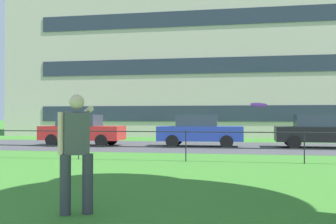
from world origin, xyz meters
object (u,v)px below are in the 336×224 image
Objects in this scene: frisbee at (259,105)px; car_black_left at (319,131)px; car_blue_far_right at (199,131)px; person_thrower at (77,149)px; car_red_far_left at (82,130)px; apartment_building_background at (266,29)px.

car_black_left is at bearing 75.05° from frisbee.
car_blue_far_right is at bearing -177.67° from car_black_left.
car_red_far_left is at bearing 111.94° from person_thrower.
frisbee is at bearing 26.43° from person_thrower.
car_red_far_left is 19.02m from apartment_building_background.
car_black_left is 0.10× the size of apartment_building_background.
car_black_left is (5.99, 13.72, -0.17)m from person_thrower.
frisbee reaches higher than car_black_left.
car_black_left is (11.32, 0.49, 0.00)m from car_red_far_left.
apartment_building_background is at bearing 55.40° from car_red_far_left.
frisbee is 0.01× the size of apartment_building_background.
frisbee is 27.14m from apartment_building_background.
apartment_building_background reaches higher than person_thrower.
person_thrower is at bearing -92.09° from car_blue_far_right.
apartment_building_background is at bearing 85.95° from frisbee.
frisbee is at bearing -56.04° from car_red_far_left.
person_thrower is 0.43× the size of car_blue_far_right.
apartment_building_background is (4.04, 14.02, 7.75)m from car_blue_far_right.
car_blue_far_right is at bearing 100.20° from frisbee.
car_blue_far_right is 0.10× the size of apartment_building_background.
car_blue_far_right is at bearing 2.67° from car_red_far_left.
apartment_building_background is at bearing 80.65° from person_thrower.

